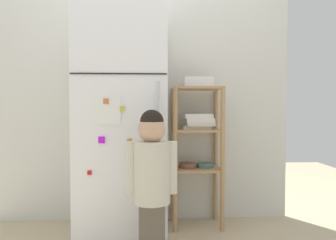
{
  "coord_description": "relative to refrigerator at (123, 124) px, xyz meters",
  "views": [
    {
      "loc": [
        0.11,
        -2.29,
        0.94
      ],
      "look_at": [
        0.22,
        0.02,
        0.85
      ],
      "focal_mm": 33.24,
      "sensor_mm": 36.0,
      "label": 1
    }
  ],
  "objects": [
    {
      "name": "ground_plane",
      "position": [
        0.11,
        -0.02,
        -0.82
      ],
      "size": [
        6.0,
        6.0,
        0.0
      ],
      "primitive_type": "plane",
      "color": "tan"
    },
    {
      "name": "pantry_shelf_unit",
      "position": [
        0.57,
        0.14,
        -0.13
      ],
      "size": [
        0.4,
        0.29,
        1.11
      ],
      "color": "tan",
      "rests_on": "ground"
    },
    {
      "name": "child_standing",
      "position": [
        0.21,
        -0.48,
        -0.26
      ],
      "size": [
        0.3,
        0.22,
        0.93
      ],
      "color": "#63594B",
      "rests_on": "ground"
    },
    {
      "name": "refrigerator",
      "position": [
        0.0,
        0.0,
        0.0
      ],
      "size": [
        0.63,
        0.61,
        1.65
      ],
      "color": "white",
      "rests_on": "ground"
    },
    {
      "name": "fruit_bin",
      "position": [
        0.58,
        0.14,
        0.32
      ],
      "size": [
        0.23,
        0.15,
        0.09
      ],
      "color": "white",
      "rests_on": "pantry_shelf_unit"
    },
    {
      "name": "kitchen_wall_back",
      "position": [
        0.11,
        0.32,
        0.25
      ],
      "size": [
        2.51,
        0.03,
        2.15
      ],
      "primitive_type": "cube",
      "color": "silver",
      "rests_on": "ground"
    }
  ]
}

